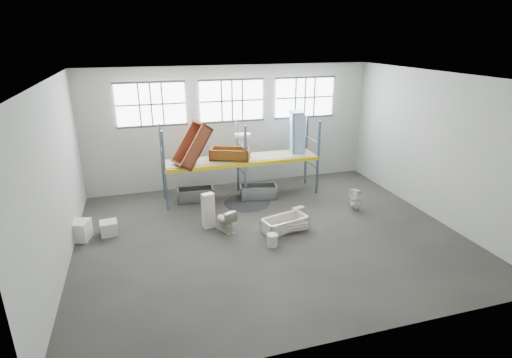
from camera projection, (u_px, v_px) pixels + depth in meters
name	position (u px, v px, depth m)	size (l,w,h in m)	color
floor	(269.00, 236.00, 13.06)	(12.00, 10.00, 0.10)	#46423C
ceiling	(271.00, 75.00, 11.33)	(12.00, 10.00, 0.10)	silver
wall_back	(232.00, 127.00, 16.75)	(12.00, 0.10, 5.00)	#A6A69A
wall_front	(354.00, 236.00, 7.65)	(12.00, 0.10, 5.00)	beige
wall_left	(53.00, 180.00, 10.58)	(0.10, 10.00, 5.00)	#9F9E92
wall_right	(436.00, 146.00, 13.82)	(0.10, 10.00, 5.00)	#AEAEA2
window_left	(151.00, 104.00, 15.42)	(2.60, 0.04, 1.60)	white
window_mid	(232.00, 101.00, 16.28)	(2.60, 0.04, 1.60)	white
window_right	(305.00, 97.00, 17.14)	(2.60, 0.04, 1.60)	white
rack_upright_la	(165.00, 172.00, 14.35)	(0.08, 0.08, 3.00)	slate
rack_upright_lb	(162.00, 162.00, 15.43)	(0.08, 0.08, 3.00)	slate
rack_upright_ma	(245.00, 164.00, 15.15)	(0.08, 0.08, 3.00)	slate
rack_upright_mb	(238.00, 156.00, 16.23)	(0.08, 0.08, 3.00)	slate
rack_upright_ra	(318.00, 158.00, 15.96)	(0.08, 0.08, 3.00)	slate
rack_upright_rb	(306.00, 150.00, 17.04)	(0.08, 0.08, 3.00)	slate
rack_beam_front	(245.00, 164.00, 15.15)	(6.00, 0.10, 0.14)	yellow
rack_beam_back	(238.00, 156.00, 16.23)	(6.00, 0.10, 0.14)	yellow
shelf_deck	(241.00, 158.00, 15.67)	(5.90, 1.10, 0.03)	gray
wet_patch	(247.00, 203.00, 15.48)	(1.80, 1.80, 0.00)	black
bathtub_beige	(285.00, 224.00, 13.27)	(1.51, 0.71, 0.44)	beige
cistern_spare	(298.00, 213.00, 13.97)	(0.41, 0.20, 0.39)	#C1ACA2
sink_in_tub	(278.00, 220.00, 13.66)	(0.45, 0.45, 0.16)	white
toilet_beige	(225.00, 220.00, 13.15)	(0.44, 0.77, 0.78)	beige
cistern_tall	(208.00, 211.00, 13.33)	(0.39, 0.25, 1.21)	beige
toilet_white	(355.00, 199.00, 14.74)	(0.38, 0.39, 0.84)	white
steel_tub_left	(196.00, 194.00, 15.63)	(1.38, 0.64, 0.51)	#9B9CA1
steel_tub_right	(258.00, 192.00, 15.88)	(1.44, 0.67, 0.53)	#ADB0B4
rust_tub_flat	(230.00, 154.00, 15.38)	(1.50, 0.70, 0.42)	#864709
rust_tub_tilted	(192.00, 145.00, 14.72)	(1.76, 0.83, 0.50)	brown
sink_on_shelf	(243.00, 146.00, 15.37)	(0.61, 0.47, 0.54)	white
blue_tub_upright	(297.00, 133.00, 16.21)	(1.72, 0.81, 0.48)	#86A7D4
bucket	(272.00, 240.00, 12.27)	(0.33, 0.33, 0.39)	beige
carton_near	(78.00, 230.00, 12.64)	(0.72, 0.62, 0.62)	silver
carton_far	(109.00, 228.00, 12.99)	(0.53, 0.53, 0.44)	beige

